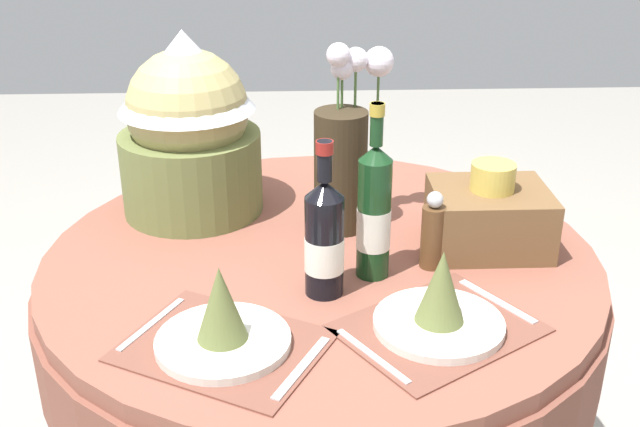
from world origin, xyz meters
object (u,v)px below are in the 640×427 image
object	(u,v)px
wine_bottle_right	(374,212)
flower_vase	(343,155)
gift_tub_back_left	(188,121)
woven_basket_side_right	(489,215)
wine_bottle_left	(322,238)
place_setting_right	(440,307)
pepper_mill	(433,233)
dining_table	(321,307)
place_setting_left	(222,324)

from	to	relation	value
wine_bottle_right	flower_vase	bearing A→B (deg)	100.94
gift_tub_back_left	woven_basket_side_right	xyz separation A→B (m)	(0.67, -0.23, -0.15)
wine_bottle_left	wine_bottle_right	world-z (taller)	wine_bottle_right
wine_bottle_right	wine_bottle_left	bearing A→B (deg)	-147.20
place_setting_right	gift_tub_back_left	size ratio (longest dim) A/B	0.97
woven_basket_side_right	gift_tub_back_left	bearing A→B (deg)	161.39
pepper_mill	flower_vase	bearing A→B (deg)	130.03
pepper_mill	gift_tub_back_left	distance (m)	0.63
dining_table	place_setting_right	size ratio (longest dim) A/B	2.88
place_setting_right	gift_tub_back_left	distance (m)	0.77
wine_bottle_left	dining_table	bearing A→B (deg)	88.62
place_setting_left	pepper_mill	size ratio (longest dim) A/B	2.48
dining_table	woven_basket_side_right	size ratio (longest dim) A/B	4.90
wine_bottle_right	gift_tub_back_left	world-z (taller)	gift_tub_back_left
place_setting_right	flower_vase	distance (m)	0.49
wine_bottle_right	place_setting_left	bearing A→B (deg)	-139.02
pepper_mill	wine_bottle_right	bearing A→B (deg)	-167.10
dining_table	place_setting_right	xyz separation A→B (m)	(0.20, -0.31, 0.19)
wine_bottle_right	place_setting_right	bearing A→B (deg)	-64.62
dining_table	gift_tub_back_left	size ratio (longest dim) A/B	2.80
dining_table	wine_bottle_left	bearing A→B (deg)	-91.38
dining_table	wine_bottle_right	xyz separation A→B (m)	(0.10, -0.10, 0.28)
flower_vase	pepper_mill	bearing A→B (deg)	-49.97
dining_table	place_setting_left	xyz separation A→B (m)	(-0.19, -0.35, 0.19)
flower_vase	wine_bottle_left	size ratio (longest dim) A/B	1.35
place_setting_left	woven_basket_side_right	size ratio (longest dim) A/B	1.68
place_setting_right	pepper_mill	bearing A→B (deg)	83.44
gift_tub_back_left	flower_vase	bearing A→B (deg)	-16.78
dining_table	woven_basket_side_right	distance (m)	0.43
woven_basket_side_right	place_setting_left	bearing A→B (deg)	-146.47
pepper_mill	woven_basket_side_right	bearing A→B (deg)	32.29
place_setting_right	dining_table	bearing A→B (deg)	123.06
wine_bottle_left	wine_bottle_right	size ratio (longest dim) A/B	0.87
flower_vase	wine_bottle_right	bearing A→B (deg)	-79.06
dining_table	woven_basket_side_right	xyz separation A→B (m)	(0.37, 0.02, 0.22)
gift_tub_back_left	place_setting_left	bearing A→B (deg)	-79.24
dining_table	place_setting_left	bearing A→B (deg)	-117.95
place_setting_right	woven_basket_side_right	size ratio (longest dim) A/B	1.70
place_setting_left	wine_bottle_right	size ratio (longest dim) A/B	1.15
place_setting_right	gift_tub_back_left	bearing A→B (deg)	132.21
dining_table	wine_bottle_left	world-z (taller)	wine_bottle_left
place_setting_left	wine_bottle_right	world-z (taller)	wine_bottle_right
wine_bottle_left	woven_basket_side_right	size ratio (longest dim) A/B	1.26
wine_bottle_left	wine_bottle_right	xyz separation A→B (m)	(0.11, 0.07, 0.02)
woven_basket_side_right	place_setting_right	bearing A→B (deg)	-116.99
flower_vase	wine_bottle_left	xyz separation A→B (m)	(-0.06, -0.30, -0.06)
place_setting_left	wine_bottle_left	world-z (taller)	wine_bottle_left
flower_vase	pepper_mill	world-z (taller)	flower_vase
dining_table	wine_bottle_left	size ratio (longest dim) A/B	3.88
dining_table	woven_basket_side_right	bearing A→B (deg)	2.63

